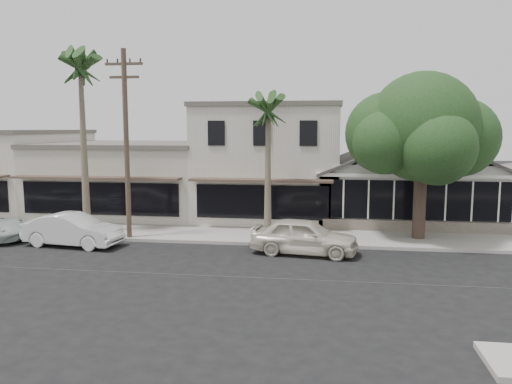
# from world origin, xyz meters

# --- Properties ---
(ground) EXTENTS (140.00, 140.00, 0.00)m
(ground) POSITION_xyz_m (0.00, 0.00, 0.00)
(ground) COLOR black
(ground) RESTS_ON ground
(sidewalk_north) EXTENTS (90.00, 3.50, 0.15)m
(sidewalk_north) POSITION_xyz_m (-8.00, 6.75, 0.07)
(sidewalk_north) COLOR #9E9991
(sidewalk_north) RESTS_ON ground
(corner_shop) EXTENTS (10.40, 8.60, 5.10)m
(corner_shop) POSITION_xyz_m (5.00, 12.47, 2.62)
(corner_shop) COLOR white
(corner_shop) RESTS_ON ground
(row_building_near) EXTENTS (8.00, 10.00, 6.50)m
(row_building_near) POSITION_xyz_m (-3.00, 13.50, 3.25)
(row_building_near) COLOR silver
(row_building_near) RESTS_ON ground
(row_building_midnear) EXTENTS (10.00, 10.00, 4.20)m
(row_building_midnear) POSITION_xyz_m (-12.00, 13.50, 2.10)
(row_building_midnear) COLOR beige
(row_building_midnear) RESTS_ON ground
(utility_pole) EXTENTS (1.80, 0.24, 9.00)m
(utility_pole) POSITION_xyz_m (-9.00, 5.20, 4.79)
(utility_pole) COLOR brown
(utility_pole) RESTS_ON ground
(car_0) EXTENTS (4.76, 2.43, 1.55)m
(car_0) POSITION_xyz_m (-0.55, 3.70, 0.78)
(car_0) COLOR beige
(car_0) RESTS_ON ground
(car_1) EXTENTS (4.67, 2.12, 1.49)m
(car_1) POSITION_xyz_m (-11.09, 3.71, 0.74)
(car_1) COLOR silver
(car_1) RESTS_ON ground
(shade_tree) EXTENTS (7.18, 6.49, 7.97)m
(shade_tree) POSITION_xyz_m (4.68, 7.18, 5.25)
(shade_tree) COLOR #4C3B2E
(shade_tree) RESTS_ON ground
(palm_east) EXTENTS (3.24, 3.24, 7.42)m
(palm_east) POSITION_xyz_m (-2.46, 6.66, 6.30)
(palm_east) COLOR #726651
(palm_east) RESTS_ON ground
(palm_mid) EXTENTS (3.48, 3.48, 9.56)m
(palm_mid) POSITION_xyz_m (-11.57, 6.05, 8.24)
(palm_mid) COLOR #726651
(palm_mid) RESTS_ON ground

